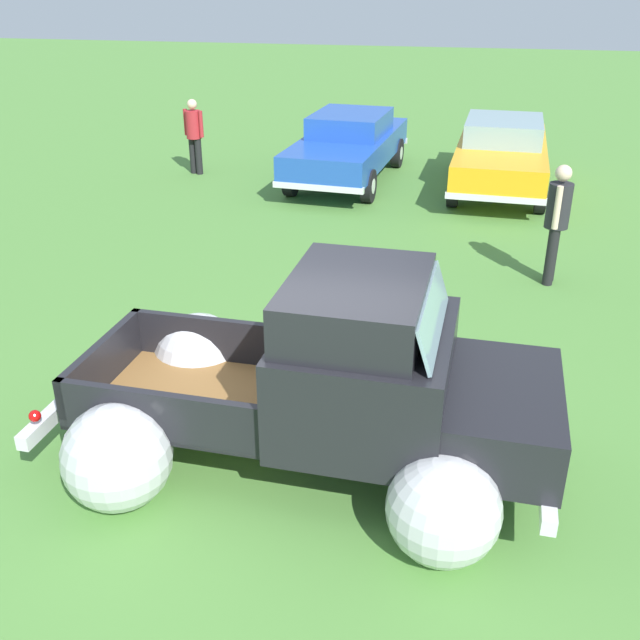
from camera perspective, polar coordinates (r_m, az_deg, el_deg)
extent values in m
plane|color=#548C3D|center=(7.11, -1.83, -10.75)|extent=(80.00, 80.00, 0.00)
cylinder|color=black|center=(7.44, 10.85, -5.92)|extent=(0.77, 0.25, 0.76)
cylinder|color=silver|center=(7.44, 10.85, -5.92)|extent=(0.35, 0.24, 0.34)
cylinder|color=black|center=(6.02, 9.66, -14.50)|extent=(0.77, 0.25, 0.76)
cylinder|color=silver|center=(6.02, 9.66, -14.50)|extent=(0.35, 0.24, 0.34)
cylinder|color=black|center=(7.99, -9.57, -3.40)|extent=(0.77, 0.25, 0.76)
cylinder|color=silver|center=(7.99, -9.57, -3.40)|extent=(0.35, 0.24, 0.34)
cylinder|color=black|center=(6.69, -15.35, -10.46)|extent=(0.77, 0.25, 0.76)
cylinder|color=silver|center=(6.69, -15.35, -10.46)|extent=(0.35, 0.24, 0.34)
sphere|color=silver|center=(8.00, -9.47, -2.85)|extent=(0.99, 0.99, 0.96)
sphere|color=silver|center=(6.62, -15.61, -10.28)|extent=(0.99, 0.99, 0.96)
cube|color=olive|center=(7.08, -9.36, -6.01)|extent=(2.10, 1.61, 0.04)
cube|color=black|center=(7.55, -7.39, -1.70)|extent=(2.05, 0.15, 0.50)
cube|color=black|center=(6.41, -12.00, -7.59)|extent=(2.05, 0.15, 0.50)
cube|color=black|center=(6.67, -1.63, -5.49)|extent=(0.13, 1.54, 0.50)
cube|color=black|center=(7.38, -16.58, -3.36)|extent=(0.13, 1.54, 0.50)
cube|color=black|center=(6.44, 3.65, -4.46)|extent=(1.51, 1.75, 0.95)
cube|color=black|center=(6.13, 2.91, 1.30)|extent=(1.20, 1.58, 0.45)
cube|color=#8CADB7|center=(6.06, 8.89, 0.51)|extent=(0.20, 1.46, 0.38)
cube|color=black|center=(6.48, 12.83, -7.01)|extent=(1.31, 1.66, 0.55)
sphere|color=silver|center=(7.44, 10.90, -5.53)|extent=(0.95, 0.95, 0.92)
sphere|color=silver|center=(5.97, 9.66, -14.39)|extent=(0.95, 0.95, 0.92)
cube|color=silver|center=(7.68, -18.28, -5.07)|extent=(0.19, 1.98, 0.14)
cube|color=silver|center=(6.69, 17.22, -9.87)|extent=(0.19, 1.98, 0.14)
sphere|color=red|center=(8.16, -15.44, -1.30)|extent=(0.11, 0.11, 0.11)
sphere|color=red|center=(7.02, -21.46, -7.02)|extent=(0.11, 0.11, 0.11)
cylinder|color=black|center=(14.68, 3.82, 10.45)|extent=(0.25, 0.67, 0.66)
cylinder|color=silver|center=(14.68, 3.82, 10.45)|extent=(0.24, 0.31, 0.30)
cylinder|color=black|center=(15.10, -2.29, 10.93)|extent=(0.25, 0.67, 0.66)
cylinder|color=silver|center=(15.10, -2.29, 10.93)|extent=(0.24, 0.31, 0.30)
cylinder|color=black|center=(17.48, 6.06, 12.90)|extent=(0.25, 0.67, 0.66)
cylinder|color=silver|center=(17.48, 6.06, 12.90)|extent=(0.24, 0.31, 0.30)
cylinder|color=black|center=(17.84, 0.81, 13.30)|extent=(0.25, 0.67, 0.66)
cylinder|color=silver|center=(17.84, 0.81, 13.30)|extent=(0.24, 0.31, 0.30)
cube|color=blue|center=(16.16, 2.20, 13.31)|extent=(2.11, 4.74, 0.55)
cube|color=blue|center=(16.23, 2.40, 15.17)|extent=(1.65, 2.05, 0.45)
cube|color=silver|center=(18.37, 4.01, 14.00)|extent=(1.80, 0.25, 0.12)
cube|color=silver|center=(14.10, -0.16, 10.36)|extent=(1.80, 0.25, 0.12)
cylinder|color=black|center=(14.59, 16.94, 9.29)|extent=(0.23, 0.67, 0.66)
cylinder|color=silver|center=(14.59, 16.94, 9.29)|extent=(0.22, 0.31, 0.30)
cylinder|color=black|center=(14.60, 10.41, 10.00)|extent=(0.23, 0.67, 0.66)
cylinder|color=silver|center=(14.60, 10.41, 10.00)|extent=(0.22, 0.31, 0.30)
cylinder|color=black|center=(17.45, 16.77, 11.94)|extent=(0.23, 0.67, 0.66)
cylinder|color=silver|center=(17.45, 16.77, 11.94)|extent=(0.22, 0.31, 0.30)
cylinder|color=black|center=(17.46, 11.26, 12.54)|extent=(0.23, 0.67, 0.66)
cylinder|color=silver|center=(17.46, 11.26, 12.54)|extent=(0.22, 0.31, 0.30)
cube|color=#F2A819|center=(15.91, 14.01, 12.37)|extent=(1.97, 4.69, 0.55)
cube|color=#8CADB7|center=(15.99, 14.22, 14.26)|extent=(1.61, 2.01, 0.45)
cube|color=silver|center=(18.18, 14.13, 13.18)|extent=(1.83, 0.18, 0.12)
cube|color=silver|center=(13.78, 13.61, 9.26)|extent=(1.83, 0.18, 0.12)
cylinder|color=black|center=(11.16, 17.64, 4.72)|extent=(0.18, 0.18, 0.86)
cylinder|color=black|center=(11.32, 17.74, 5.01)|extent=(0.18, 0.18, 0.86)
cylinder|color=#26262B|center=(11.01, 18.22, 8.51)|extent=(0.40, 0.40, 0.65)
cylinder|color=beige|center=(10.79, 18.12, 8.37)|extent=(0.11, 0.11, 0.61)
cylinder|color=#26262B|center=(11.21, 18.36, 8.97)|extent=(0.11, 0.11, 0.61)
sphere|color=beige|center=(10.89, 18.56, 10.86)|extent=(0.27, 0.27, 0.23)
cylinder|color=black|center=(16.97, -9.49, 12.54)|extent=(0.19, 0.19, 0.80)
cylinder|color=black|center=(17.08, -9.93, 12.59)|extent=(0.19, 0.19, 0.80)
cylinder|color=#B2262D|center=(16.88, -9.89, 14.87)|extent=(0.44, 0.44, 0.60)
cylinder|color=#B2262D|center=(16.73, -9.31, 14.92)|extent=(0.12, 0.12, 0.57)
cylinder|color=#B2262D|center=(17.02, -10.48, 15.02)|extent=(0.12, 0.12, 0.57)
sphere|color=beige|center=(16.81, -10.01, 16.33)|extent=(0.28, 0.28, 0.22)
cube|color=black|center=(9.22, -2.05, -1.38)|extent=(0.36, 0.36, 0.03)
cone|color=orange|center=(9.08, -2.08, 0.38)|extent=(0.28, 0.28, 0.60)
cylinder|color=white|center=(9.04, -2.09, 0.90)|extent=(0.17, 0.17, 0.08)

